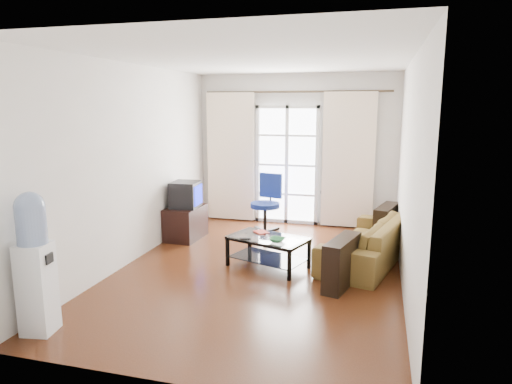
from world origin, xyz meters
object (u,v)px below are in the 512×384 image
crt_tv (185,194)px  water_cooler (35,261)px  task_chair (266,216)px  sofa (367,240)px  tv_stand (186,223)px  coffee_table (268,248)px

crt_tv → water_cooler: 3.26m
crt_tv → task_chair: 1.42m
sofa → tv_stand: sofa is taller
sofa → task_chair: bearing=-105.4°
crt_tv → task_chair: size_ratio=0.48×
water_cooler → tv_stand: bearing=79.6°
tv_stand → crt_tv: size_ratio=1.49×
water_cooler → sofa: bearing=35.4°
crt_tv → tv_stand: bearing=97.8°
sofa → water_cooler: bearing=-30.7°
task_chair → tv_stand: bearing=-141.2°
water_cooler → coffee_table: bearing=44.7°
sofa → crt_tv: size_ratio=4.51×
coffee_table → crt_tv: 1.93m
tv_stand → task_chair: 1.35m
tv_stand → task_chair: bearing=30.1°
sofa → coffee_table: size_ratio=1.89×
water_cooler → crt_tv: bearing=79.5°
sofa → tv_stand: 2.91m
coffee_table → crt_tv: crt_tv is taller
sofa → crt_tv: bearing=-82.1°
sofa → water_cooler: water_cooler is taller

